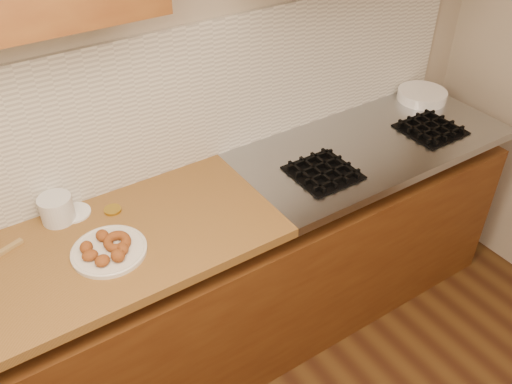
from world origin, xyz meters
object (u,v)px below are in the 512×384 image
donut_plate (109,251)px  ring_donut (117,242)px  plastic_tub (57,209)px  plate_stack (422,95)px

donut_plate → ring_donut: 0.04m
ring_donut → plastic_tub: plastic_tub is taller
donut_plate → plate_stack: 1.79m
donut_plate → plate_stack: plate_stack is taller
donut_plate → plastic_tub: bearing=108.5°
donut_plate → ring_donut: ring_donut is taller
plate_stack → donut_plate: bearing=-173.3°
ring_donut → plate_stack: bearing=6.8°
plastic_tub → plate_stack: bearing=-2.0°
donut_plate → ring_donut: bearing=5.2°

